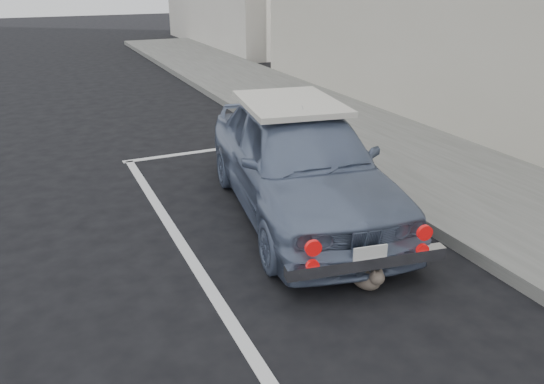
{
  "coord_description": "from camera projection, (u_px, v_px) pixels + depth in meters",
  "views": [
    {
      "loc": [
        -2.18,
        -1.88,
        2.84
      ],
      "look_at": [
        -0.08,
        2.7,
        0.75
      ],
      "focal_mm": 35.0,
      "sensor_mm": 36.0,
      "label": 1
    }
  ],
  "objects": [
    {
      "name": "pline_front",
      "position": [
        211.0,
        150.0,
        9.16
      ],
      "size": [
        3.0,
        0.12,
        0.01
      ],
      "primitive_type": "cube",
      "color": "silver",
      "rests_on": "ground"
    },
    {
      "name": "pline_side",
      "position": [
        191.0,
        259.0,
        5.68
      ],
      "size": [
        0.12,
        7.0,
        0.01
      ],
      "primitive_type": "cube",
      "color": "silver",
      "rests_on": "ground"
    },
    {
      "name": "sidewalk",
      "position": [
        543.0,
        221.0,
        6.39
      ],
      "size": [
        2.8,
        40.0,
        0.15
      ],
      "primitive_type": "cube",
      "color": "#60605C",
      "rests_on": "ground"
    },
    {
      "name": "cat",
      "position": [
        366.0,
        276.0,
        5.11
      ],
      "size": [
        0.28,
        0.55,
        0.29
      ],
      "rotation": [
        0.0,
        0.0,
        0.11
      ],
      "color": "#62564B",
      "rests_on": "ground"
    },
    {
      "name": "retro_coupe",
      "position": [
        299.0,
        160.0,
        6.53
      ],
      "size": [
        2.28,
        4.32,
        1.4
      ],
      "rotation": [
        0.0,
        0.0,
        -0.16
      ],
      "color": "slate",
      "rests_on": "ground"
    }
  ]
}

